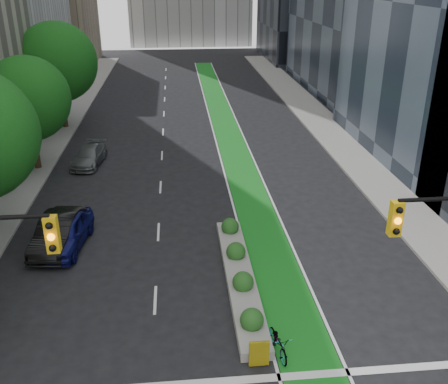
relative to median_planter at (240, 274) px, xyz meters
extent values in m
cube|color=gray|center=(-13.00, 17.96, -0.30)|extent=(3.60, 90.00, 0.15)
cube|color=gray|center=(10.60, 17.96, -0.30)|extent=(3.60, 90.00, 0.15)
cube|color=#167C1E|center=(1.80, 22.96, -0.37)|extent=(2.20, 70.00, 0.01)
cylinder|color=black|center=(-12.20, 14.96, 1.87)|extent=(0.44, 0.44, 4.48)
sphere|color=#0F4A12|center=(-12.20, 14.96, 4.59)|extent=(5.60, 5.60, 5.60)
cylinder|color=black|center=(-12.20, 24.96, 2.20)|extent=(0.44, 0.44, 5.15)
sphere|color=#0F4A12|center=(-12.20, 24.96, 5.33)|extent=(6.60, 6.60, 6.60)
cube|color=gold|center=(-5.90, -6.54, 5.88)|extent=(0.34, 0.28, 1.05)
sphere|color=orange|center=(-5.90, -6.70, 5.88)|extent=(0.20, 0.20, 0.20)
cube|color=gold|center=(3.50, -6.54, 5.88)|extent=(0.34, 0.28, 1.05)
sphere|color=orange|center=(3.50, -6.70, 5.88)|extent=(0.20, 0.20, 0.20)
cube|color=gray|center=(0.00, -0.04, -0.17)|extent=(1.20, 10.00, 0.40)
cube|color=yellow|center=(0.00, -5.24, 0.18)|extent=(0.70, 0.12, 1.00)
sphere|color=#194C19|center=(0.00, -3.54, 0.28)|extent=(0.90, 0.90, 0.90)
sphere|color=#194C19|center=(0.00, -1.04, 0.28)|extent=(0.90, 0.90, 0.90)
sphere|color=#194C19|center=(0.00, 1.46, 0.28)|extent=(0.90, 0.90, 0.90)
sphere|color=#194C19|center=(0.00, 3.96, 0.28)|extent=(0.90, 0.90, 0.90)
imported|color=gray|center=(0.80, -4.65, 0.10)|extent=(0.87, 1.87, 0.94)
imported|color=#0D1052|center=(-8.20, 3.87, 0.43)|extent=(2.46, 4.90, 1.60)
imported|color=black|center=(-8.56, 3.94, 0.42)|extent=(2.17, 4.93, 1.58)
imported|color=#585B5D|center=(-8.78, 15.60, 0.27)|extent=(2.35, 4.60, 1.28)
camera|label=1|loc=(-2.52, -18.49, 12.22)|focal=40.00mm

